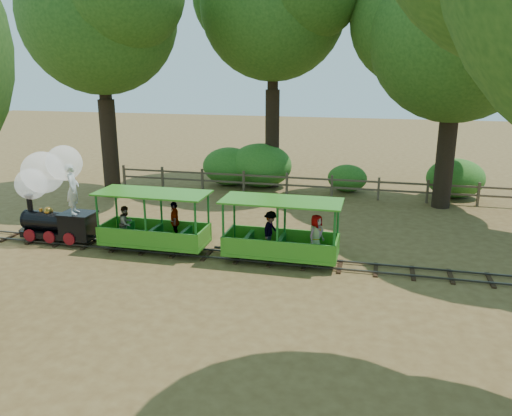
% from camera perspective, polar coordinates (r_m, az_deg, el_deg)
% --- Properties ---
extents(ground, '(90.00, 90.00, 0.00)m').
position_cam_1_polar(ground, '(14.83, 1.80, -6.10)').
color(ground, olive).
rests_on(ground, ground).
extents(track, '(22.00, 1.00, 0.10)m').
position_cam_1_polar(track, '(14.80, 1.80, -5.86)').
color(track, '#3F3D3A').
rests_on(track, ground).
extents(locomotive, '(2.83, 1.33, 3.26)m').
position_cam_1_polar(locomotive, '(17.29, -22.46, 2.18)').
color(locomotive, black).
rests_on(locomotive, ground).
extents(carriage_front, '(3.44, 1.41, 1.79)m').
position_cam_1_polar(carriage_front, '(15.70, -11.62, -2.21)').
color(carriage_front, '#378A1E').
rests_on(carriage_front, track).
extents(carriage_rear, '(3.44, 1.41, 1.79)m').
position_cam_1_polar(carriage_rear, '(14.51, 3.24, -3.37)').
color(carriage_rear, '#378A1E').
rests_on(carriage_rear, track).
extents(oak_nw, '(7.99, 7.03, 10.78)m').
position_cam_1_polar(oak_nw, '(22.74, -17.53, 21.09)').
color(oak_nw, '#2D2116').
rests_on(oak_nw, ground).
extents(oak_ne, '(8.22, 7.23, 10.01)m').
position_cam_1_polar(oak_ne, '(21.29, 22.06, 18.80)').
color(oak_ne, '#2D2116').
rests_on(oak_ne, ground).
extents(fence, '(18.10, 0.10, 1.00)m').
position_cam_1_polar(fence, '(22.21, 6.09, 2.81)').
color(fence, brown).
rests_on(fence, ground).
extents(shrub_west, '(2.65, 2.04, 1.83)m').
position_cam_1_polar(shrub_west, '(24.23, -3.04, 4.78)').
color(shrub_west, '#2D6B1E').
rests_on(shrub_west, ground).
extents(shrub_mid_w, '(3.00, 2.31, 2.08)m').
position_cam_1_polar(shrub_mid_w, '(23.81, 0.52, 4.91)').
color(shrub_mid_w, '#2D6B1E').
rests_on(shrub_mid_w, ground).
extents(shrub_mid_e, '(1.80, 1.39, 1.25)m').
position_cam_1_polar(shrub_mid_e, '(23.33, 10.39, 3.38)').
color(shrub_mid_e, '#2D6B1E').
rests_on(shrub_mid_e, ground).
extents(shrub_east, '(2.48, 1.91, 1.72)m').
position_cam_1_polar(shrub_east, '(23.50, 21.84, 3.18)').
color(shrub_east, '#2D6B1E').
rests_on(shrub_east, ground).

